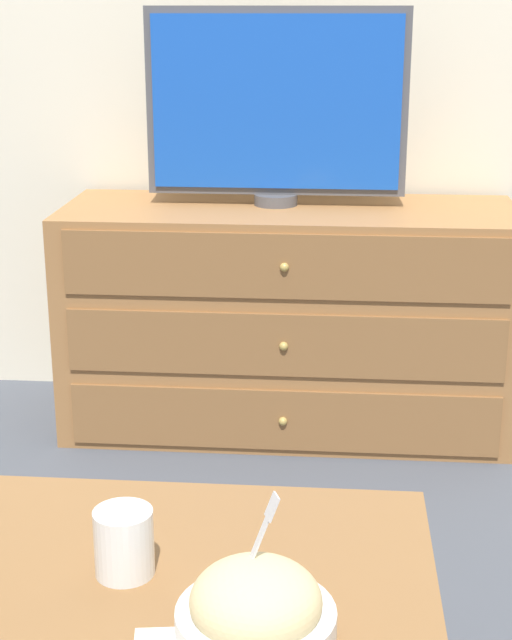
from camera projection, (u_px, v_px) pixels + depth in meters
ground_plane at (326, 390)px, 3.21m from camera, size 12.00×12.00×0.00m
dresser at (288, 319)px, 2.86m from camera, size 1.29×0.50×0.66m
tv at (277, 105)px, 2.72m from camera, size 0.73×0.12×0.54m
coffee_table at (161, 615)px, 1.46m from camera, size 0.82×0.65×0.39m
takeout_bowl at (256, 609)px, 1.32m from camera, size 0.22×0.22×0.19m
drink_cup at (124, 546)px, 1.46m from camera, size 0.09×0.09×0.10m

